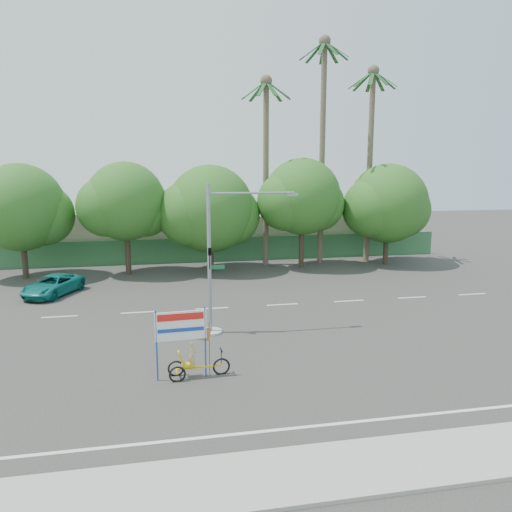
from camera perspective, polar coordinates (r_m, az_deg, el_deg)
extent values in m
plane|color=#33302D|center=(20.67, 3.02, -11.86)|extent=(120.00, 120.00, 0.00)
cube|color=gray|center=(14.30, 10.94, -22.68)|extent=(50.00, 2.40, 0.12)
cube|color=#336B3D|center=(40.90, -4.29, 0.75)|extent=(38.00, 0.08, 2.00)
cube|color=beige|center=(45.24, -17.69, 2.49)|extent=(12.00, 8.00, 4.00)
cube|color=beige|center=(46.72, 4.83, 2.93)|extent=(14.00, 8.00, 3.60)
cylinder|color=#473828|center=(38.19, -24.97, 0.27)|extent=(0.40, 0.40, 3.52)
sphere|color=#1C5F1B|center=(37.82, -25.34, 5.05)|extent=(6.00, 6.00, 6.00)
sphere|color=#1C5F1B|center=(37.85, -23.19, 4.36)|extent=(4.32, 4.32, 4.32)
cylinder|color=#473828|center=(37.10, -14.45, 0.82)|extent=(0.40, 0.40, 3.74)
sphere|color=#1C5F1B|center=(36.71, -14.69, 6.06)|extent=(5.60, 5.60, 5.60)
sphere|color=#1C5F1B|center=(37.00, -12.66, 5.25)|extent=(4.03, 4.03, 4.03)
sphere|color=#1C5F1B|center=(36.59, -16.66, 5.41)|extent=(4.26, 4.26, 4.26)
cylinder|color=#473828|center=(37.25, -5.19, 0.80)|extent=(0.40, 0.40, 3.30)
sphere|color=#1C5F1B|center=(36.87, -5.26, 5.40)|extent=(6.40, 6.40, 6.40)
sphere|color=#1C5F1B|center=(37.39, -3.09, 4.69)|extent=(4.61, 4.61, 4.61)
sphere|color=#1C5F1B|center=(36.53, -7.47, 4.84)|extent=(4.86, 4.86, 4.86)
cylinder|color=#473828|center=(38.54, 5.22, 1.55)|extent=(0.40, 0.40, 3.87)
sphere|color=#1C5F1B|center=(38.16, 5.30, 6.78)|extent=(5.80, 5.80, 5.80)
sphere|color=#1C5F1B|center=(38.87, 7.02, 5.90)|extent=(4.18, 4.18, 4.18)
sphere|color=#1C5F1B|center=(37.60, 3.48, 6.21)|extent=(4.41, 4.41, 4.41)
cylinder|color=#473828|center=(41.07, 14.63, 1.49)|extent=(0.40, 0.40, 3.43)
sphere|color=#1C5F1B|center=(40.72, 14.84, 5.83)|extent=(6.20, 6.20, 6.20)
sphere|color=#1C5F1B|center=(41.66, 16.36, 5.10)|extent=(4.46, 4.46, 4.46)
sphere|color=#1C5F1B|center=(39.93, 13.16, 5.37)|extent=(4.71, 4.71, 4.71)
cylinder|color=#70604C|center=(40.12, 7.56, 11.26)|extent=(0.44, 0.44, 17.00)
sphere|color=#70604C|center=(41.15, 7.87, 23.17)|extent=(0.90, 0.90, 0.90)
cube|color=#1C4C21|center=(41.31, 9.18, 22.15)|extent=(1.91, 0.28, 1.36)
cube|color=#1C4C21|center=(41.80, 8.56, 22.03)|extent=(1.65, 1.44, 1.36)
cube|color=#1C4C21|center=(41.92, 7.63, 22.02)|extent=(0.61, 1.93, 1.36)
cube|color=#1C4C21|center=(41.63, 6.79, 22.12)|extent=(1.20, 1.80, 1.36)
cube|color=#1C4C21|center=(41.05, 6.42, 22.29)|extent=(1.89, 0.92, 1.36)
cube|color=#1C4C21|center=(40.45, 6.72, 22.47)|extent=(1.89, 0.92, 1.36)
cube|color=#1C4C21|center=(40.11, 7.56, 22.56)|extent=(1.20, 1.80, 1.36)
cube|color=#1C4C21|center=(40.21, 8.54, 22.50)|extent=(0.61, 1.93, 1.36)
cube|color=#1C4C21|center=(40.68, 9.18, 22.34)|extent=(1.65, 1.44, 1.36)
cylinder|color=#70604C|center=(41.56, 12.84, 9.68)|extent=(0.44, 0.44, 15.00)
sphere|color=#70604C|center=(42.17, 13.27, 19.91)|extent=(0.90, 0.90, 0.90)
cube|color=#1C4C21|center=(42.45, 14.46, 18.90)|extent=(1.91, 0.28, 1.36)
cube|color=#1C4C21|center=(42.90, 13.81, 18.83)|extent=(1.65, 1.44, 1.36)
cube|color=#1C4C21|center=(42.97, 12.91, 18.85)|extent=(0.61, 1.93, 1.36)
cube|color=#1C4C21|center=(42.62, 12.15, 18.95)|extent=(1.20, 1.80, 1.36)
cube|color=#1C4C21|center=(42.02, 11.88, 19.09)|extent=(1.89, 0.92, 1.36)
cube|color=#1C4C21|center=(41.43, 12.24, 19.21)|extent=(1.89, 0.92, 1.36)
cube|color=#1C4C21|center=(41.14, 13.09, 19.24)|extent=(1.20, 1.80, 1.36)
cube|color=#1C4C21|center=(41.30, 14.01, 19.17)|extent=(0.61, 1.93, 1.36)
cube|color=#1C4C21|center=(41.81, 14.55, 19.03)|extent=(1.65, 1.44, 1.36)
cylinder|color=#70604C|center=(38.93, 1.14, 9.17)|extent=(0.44, 0.44, 14.00)
sphere|color=#70604C|center=(39.41, 1.17, 19.39)|extent=(0.90, 0.90, 0.90)
cube|color=#1C4C21|center=(39.52, 2.58, 18.39)|extent=(1.91, 0.28, 1.36)
cube|color=#1C4C21|center=(40.06, 2.04, 18.29)|extent=(1.65, 1.44, 1.36)
cube|color=#1C4C21|center=(40.25, 1.12, 18.26)|extent=(0.61, 1.93, 1.36)
cube|color=#1C4C21|center=(40.01, 0.22, 18.31)|extent=(1.20, 1.80, 1.36)
cube|color=#1C4C21|center=(39.45, -0.26, 18.42)|extent=(1.89, 0.92, 1.36)
cube|color=#1C4C21|center=(38.83, -0.07, 18.55)|extent=(1.89, 0.92, 1.36)
cube|color=#1C4C21|center=(38.43, 0.72, 18.63)|extent=(1.20, 1.80, 1.36)
cube|color=#1C4C21|center=(38.45, 1.73, 18.63)|extent=(0.61, 1.93, 1.36)
cube|color=#1C4C21|center=(38.89, 2.46, 18.53)|extent=(1.65, 1.44, 1.36)
cylinder|color=gray|center=(23.95, -5.22, -8.59)|extent=(1.10, 1.10, 0.10)
cylinder|color=gray|center=(23.06, -5.36, -0.46)|extent=(0.18, 0.18, 7.00)
cylinder|color=gray|center=(22.97, -0.48, 7.21)|extent=(4.00, 0.10, 0.10)
cube|color=gray|center=(23.40, 4.13, 7.00)|extent=(0.55, 0.20, 0.12)
imported|color=black|center=(22.83, -5.31, -0.31)|extent=(0.16, 0.20, 1.00)
cube|color=#14662D|center=(23.17, -4.49, -1.28)|extent=(0.70, 0.04, 0.18)
torus|color=black|center=(19.37, -3.98, -12.49)|extent=(0.67, 0.11, 0.67)
torus|color=black|center=(19.44, -9.13, -12.59)|extent=(0.63, 0.11, 0.63)
torus|color=black|center=(18.93, -8.98, -13.23)|extent=(0.63, 0.11, 0.63)
cube|color=gold|center=(19.23, -6.51, -12.52)|extent=(1.68, 0.15, 0.06)
cube|color=gold|center=(19.18, -9.06, -12.85)|extent=(0.09, 0.60, 0.05)
cube|color=gold|center=(19.14, -7.72, -12.22)|extent=(0.52, 0.44, 0.06)
cube|color=gold|center=(19.01, -8.55, -11.50)|extent=(0.25, 0.43, 0.54)
cylinder|color=black|center=(19.22, -3.99, -11.40)|extent=(0.03, 0.03, 0.54)
cube|color=black|center=(19.13, -4.00, -10.66)|extent=(0.06, 0.45, 0.04)
imported|color=#CCB284|center=(19.01, -7.29, -11.14)|extent=(0.28, 0.40, 1.07)
cylinder|color=#163BA8|center=(18.75, -11.29, -10.05)|extent=(0.06, 0.06, 2.67)
cylinder|color=#163BA8|center=(18.91, -5.82, -9.73)|extent=(0.06, 0.06, 2.67)
cube|color=white|center=(18.58, -8.60, -7.89)|extent=(1.88, 0.15, 1.09)
cube|color=red|center=(18.44, -8.62, -6.90)|extent=(1.68, 0.11, 0.26)
cube|color=#163BA8|center=(18.60, -8.57, -8.36)|extent=(1.68, 0.11, 0.14)
cylinder|color=black|center=(19.03, -5.35, -10.53)|extent=(0.02, 0.02, 2.08)
cube|color=red|center=(18.76, -6.44, -8.77)|extent=(0.88, 0.07, 0.65)
imported|color=#10736E|center=(32.79, -22.20, -3.11)|extent=(3.67, 4.81, 1.21)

